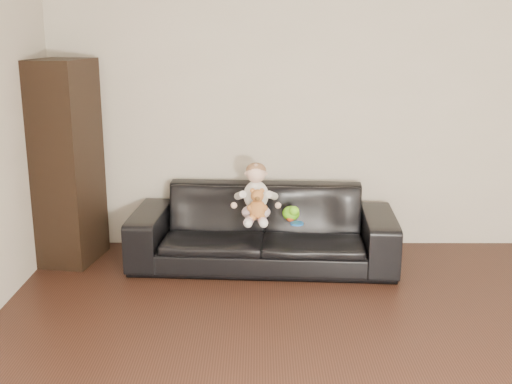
{
  "coord_description": "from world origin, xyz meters",
  "views": [
    {
      "loc": [
        -0.76,
        -2.6,
        1.85
      ],
      "look_at": [
        -0.78,
        2.15,
        0.62
      ],
      "focal_mm": 45.0,
      "sensor_mm": 36.0,
      "label": 1
    }
  ],
  "objects_px": {
    "sofa": "(263,227)",
    "cabinet": "(67,163)",
    "toy_green": "(291,213)",
    "toy_rattle": "(290,217)",
    "toy_blue_disc": "(297,223)",
    "teddy_bear": "(257,204)",
    "baby": "(256,195)"
  },
  "relations": [
    {
      "from": "teddy_bear",
      "to": "toy_rattle",
      "type": "bearing_deg",
      "value": 18.51
    },
    {
      "from": "sofa",
      "to": "toy_blue_disc",
      "type": "relative_size",
      "value": 20.61
    },
    {
      "from": "cabinet",
      "to": "toy_rattle",
      "type": "height_order",
      "value": "cabinet"
    },
    {
      "from": "sofa",
      "to": "toy_green",
      "type": "height_order",
      "value": "sofa"
    },
    {
      "from": "sofa",
      "to": "cabinet",
      "type": "xyz_separation_m",
      "value": [
        -1.55,
        0.1,
        0.5
      ]
    },
    {
      "from": "baby",
      "to": "toy_green",
      "type": "bearing_deg",
      "value": -0.21
    },
    {
      "from": "cabinet",
      "to": "toy_green",
      "type": "bearing_deg",
      "value": 2.67
    },
    {
      "from": "toy_green",
      "to": "toy_blue_disc",
      "type": "xyz_separation_m",
      "value": [
        0.04,
        -0.11,
        -0.05
      ]
    },
    {
      "from": "toy_green",
      "to": "toy_rattle",
      "type": "xyz_separation_m",
      "value": [
        -0.01,
        -0.04,
        -0.02
      ]
    },
    {
      "from": "cabinet",
      "to": "teddy_bear",
      "type": "relative_size",
      "value": 6.84
    },
    {
      "from": "cabinet",
      "to": "baby",
      "type": "distance_m",
      "value": 1.53
    },
    {
      "from": "teddy_bear",
      "to": "toy_blue_disc",
      "type": "relative_size",
      "value": 2.34
    },
    {
      "from": "sofa",
      "to": "toy_rattle",
      "type": "height_order",
      "value": "sofa"
    },
    {
      "from": "sofa",
      "to": "cabinet",
      "type": "distance_m",
      "value": 1.64
    },
    {
      "from": "toy_rattle",
      "to": "toy_green",
      "type": "bearing_deg",
      "value": 82.0
    },
    {
      "from": "cabinet",
      "to": "sofa",
      "type": "bearing_deg",
      "value": 6.0
    },
    {
      "from": "baby",
      "to": "toy_green",
      "type": "relative_size",
      "value": 2.79
    },
    {
      "from": "baby",
      "to": "toy_blue_disc",
      "type": "xyz_separation_m",
      "value": [
        0.31,
        -0.11,
        -0.19
      ]
    },
    {
      "from": "baby",
      "to": "teddy_bear",
      "type": "distance_m",
      "value": 0.14
    },
    {
      "from": "teddy_bear",
      "to": "toy_rattle",
      "type": "xyz_separation_m",
      "value": [
        0.25,
        0.09,
        -0.13
      ]
    },
    {
      "from": "sofa",
      "to": "toy_green",
      "type": "bearing_deg",
      "value": -25.18
    },
    {
      "from": "toy_green",
      "to": "baby",
      "type": "bearing_deg",
      "value": 178.8
    },
    {
      "from": "baby",
      "to": "teddy_bear",
      "type": "xyz_separation_m",
      "value": [
        0.01,
        -0.14,
        -0.03
      ]
    },
    {
      "from": "cabinet",
      "to": "baby",
      "type": "height_order",
      "value": "cabinet"
    },
    {
      "from": "toy_green",
      "to": "toy_rattle",
      "type": "bearing_deg",
      "value": -98.0
    },
    {
      "from": "baby",
      "to": "toy_rattle",
      "type": "xyz_separation_m",
      "value": [
        0.26,
        -0.04,
        -0.16
      ]
    },
    {
      "from": "sofa",
      "to": "cabinet",
      "type": "bearing_deg",
      "value": 179.92
    },
    {
      "from": "toy_rattle",
      "to": "teddy_bear",
      "type": "bearing_deg",
      "value": -160.11
    },
    {
      "from": "sofa",
      "to": "baby",
      "type": "distance_m",
      "value": 0.32
    },
    {
      "from": "teddy_bear",
      "to": "toy_green",
      "type": "xyz_separation_m",
      "value": [
        0.26,
        0.13,
        -0.11
      ]
    },
    {
      "from": "teddy_bear",
      "to": "cabinet",
      "type": "bearing_deg",
      "value": 165.61
    },
    {
      "from": "baby",
      "to": "teddy_bear",
      "type": "height_order",
      "value": "baby"
    }
  ]
}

